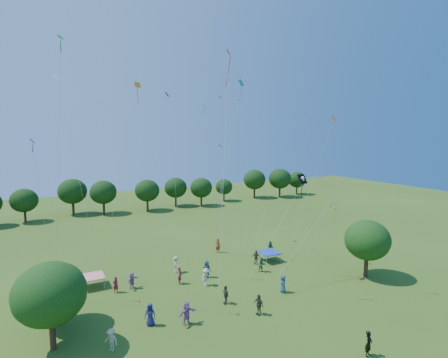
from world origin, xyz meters
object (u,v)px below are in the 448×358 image
at_px(tent_blue, 269,252).
at_px(man_in_black, 369,344).
at_px(near_tree_north, 57,287).
at_px(pirate_kite, 301,181).
at_px(near_tree_west, 50,294).
at_px(red_high_kite, 227,97).
at_px(near_tree_east, 367,240).
at_px(tent_red_stripe, 92,277).

height_order(tent_blue, man_in_black, man_in_black).
xyz_separation_m(near_tree_north, tent_blue, (22.48, 3.91, -2.11)).
height_order(tent_blue, pirate_kite, pirate_kite).
distance_m(man_in_black, pirate_kite, 16.00).
xyz_separation_m(near_tree_west, red_high_kite, (16.14, 4.78, 14.31)).
bearing_deg(near_tree_west, near_tree_north, 80.35).
bearing_deg(red_high_kite, near_tree_east, -25.11).
bearing_deg(near_tree_east, tent_red_stripe, 157.24).
relative_size(near_tree_east, man_in_black, 3.42).
bearing_deg(near_tree_north, pirate_kite, -3.90).
relative_size(tent_blue, pirate_kite, 0.23).
height_order(pirate_kite, red_high_kite, red_high_kite).
bearing_deg(tent_blue, near_tree_east, -53.37).
xyz_separation_m(tent_blue, red_high_kite, (-6.87, -2.31, 17.30)).
distance_m(tent_blue, pirate_kite, 10.61).
bearing_deg(near_tree_west, red_high_kite, 16.48).
height_order(near_tree_west, red_high_kite, red_high_kite).
height_order(tent_red_stripe, man_in_black, man_in_black).
bearing_deg(pirate_kite, near_tree_east, -25.66).
height_order(near_tree_north, man_in_black, near_tree_north).
xyz_separation_m(near_tree_west, tent_blue, (23.02, 7.08, -2.99)).
relative_size(tent_red_stripe, man_in_black, 1.25).
relative_size(near_tree_west, pirate_kite, 0.65).
xyz_separation_m(near_tree_east, tent_red_stripe, (-25.60, 10.74, -2.90)).
bearing_deg(near_tree_west, near_tree_east, -2.74).
height_order(near_tree_north, tent_red_stripe, near_tree_north).
bearing_deg(red_high_kite, man_in_black, -80.74).
relative_size(near_tree_north, red_high_kite, 0.23).
bearing_deg(man_in_black, near_tree_east, 17.69).
bearing_deg(near_tree_east, tent_blue, 126.63).
distance_m(near_tree_east, red_high_kite, 20.48).
distance_m(near_tree_west, tent_blue, 24.27).
bearing_deg(tent_red_stripe, tent_blue, -6.67).
distance_m(tent_blue, red_high_kite, 18.76).
relative_size(near_tree_north, tent_red_stripe, 2.26).
bearing_deg(tent_blue, tent_red_stripe, 173.33).
xyz_separation_m(tent_red_stripe, red_high_kite, (12.42, -4.56, 17.30)).
relative_size(near_tree_east, pirate_kite, 0.63).
distance_m(near_tree_west, near_tree_east, 29.36).
relative_size(near_tree_east, tent_blue, 2.73).
height_order(near_tree_east, man_in_black, near_tree_east).
height_order(tent_blue, red_high_kite, red_high_kite).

